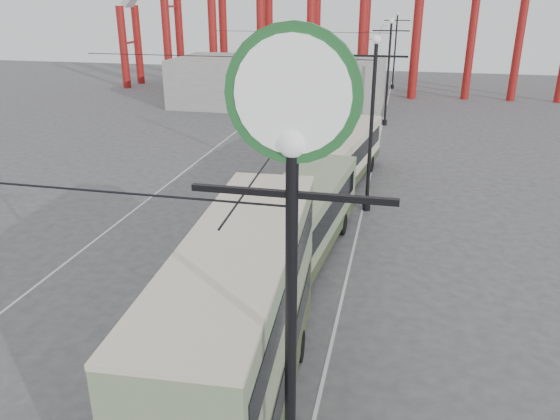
% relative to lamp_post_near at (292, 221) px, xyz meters
% --- Properties ---
extents(road_markings, '(12.52, 120.00, 0.01)m').
position_rel_lamp_post_near_xyz_m(road_markings, '(-6.46, 22.70, -7.86)').
color(road_markings, silver).
rests_on(road_markings, ground).
extents(lamp_post_near, '(3.20, 0.44, 10.80)m').
position_rel_lamp_post_near_xyz_m(lamp_post_near, '(0.00, 0.00, 0.00)').
color(lamp_post_near, black).
rests_on(lamp_post_near, ground).
extents(lamp_post_mid, '(3.20, 0.44, 9.32)m').
position_rel_lamp_post_near_xyz_m(lamp_post_mid, '(0.00, 21.00, -3.18)').
color(lamp_post_mid, black).
rests_on(lamp_post_mid, ground).
extents(lamp_post_far, '(3.20, 0.44, 9.32)m').
position_rel_lamp_post_near_xyz_m(lamp_post_far, '(0.00, 43.00, -3.18)').
color(lamp_post_far, black).
rests_on(lamp_post_far, ground).
extents(lamp_post_distant, '(3.20, 0.44, 9.32)m').
position_rel_lamp_post_near_xyz_m(lamp_post_distant, '(0.00, 65.00, -3.18)').
color(lamp_post_distant, black).
rests_on(lamp_post_distant, ground).
extents(fairground_shed, '(22.00, 10.00, 5.00)m').
position_rel_lamp_post_near_xyz_m(fairground_shed, '(-11.60, 50.00, -5.36)').
color(fairground_shed, gray).
rests_on(fairground_shed, ground).
extents(double_decker_bus, '(3.24, 10.54, 5.59)m').
position_rel_lamp_post_near_xyz_m(double_decker_bus, '(-2.13, 4.00, -4.73)').
color(double_decker_bus, '#2F3A1F').
rests_on(double_decker_bus, ground).
extents(single_decker_green, '(3.83, 12.18, 3.39)m').
position_rel_lamp_post_near_xyz_m(single_decker_green, '(-2.49, 13.89, -5.95)').
color(single_decker_green, gray).
rests_on(single_decker_green, ground).
extents(single_decker_cream, '(4.20, 11.09, 3.36)m').
position_rel_lamp_post_near_xyz_m(single_decker_cream, '(-1.93, 25.34, -5.97)').
color(single_decker_cream, beige).
rests_on(single_decker_cream, ground).
extents(pedestrian, '(0.76, 0.76, 1.78)m').
position_rel_lamp_post_near_xyz_m(pedestrian, '(-5.35, 15.61, -6.97)').
color(pedestrian, black).
rests_on(pedestrian, ground).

